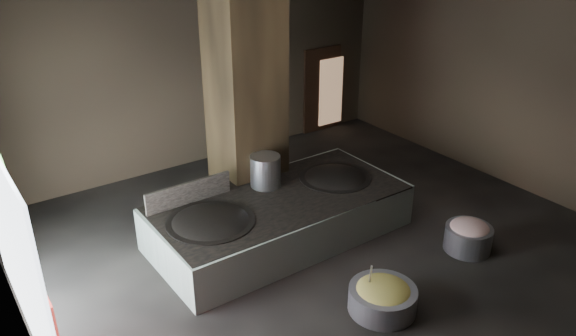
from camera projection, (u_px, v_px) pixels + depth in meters
floor at (316, 241)px, 10.54m from camera, size 10.00×9.00×0.10m
back_wall at (198, 69)px, 12.93m from camera, size 10.00×0.10×4.50m
front_wall at (571, 248)px, 6.19m from camera, size 10.00×0.10×4.50m
right_wall at (502, 79)px, 12.18m from camera, size 0.10×9.00×4.50m
pillar at (246, 101)px, 10.81m from camera, size 1.20×1.20×4.50m
hearth_platform at (280, 217)px, 10.46m from camera, size 4.75×2.33×0.82m
platform_cap at (280, 198)px, 10.29m from camera, size 4.62×2.22×0.03m
wok_left at (211, 225)px, 9.52m from camera, size 1.49×1.49×0.41m
wok_left_rim at (211, 222)px, 9.49m from camera, size 1.52×1.52×0.05m
wok_right at (335, 181)px, 11.05m from camera, size 1.39×1.39×0.39m
wok_right_rim at (335, 178)px, 11.02m from camera, size 1.42×1.42×0.05m
stock_pot at (265, 171)px, 10.59m from camera, size 0.57×0.57×0.62m
splash_guard at (189, 193)px, 10.00m from camera, size 1.64×0.09×0.41m
cook at (277, 150)px, 12.34m from camera, size 0.69×0.63×1.59m
veg_basin at (382, 299)px, 8.62m from camera, size 1.31×1.31×0.39m
veg_fill at (383, 291)px, 8.55m from camera, size 0.86×0.86×0.27m
ladle at (370, 279)px, 8.50m from camera, size 0.30×0.33×0.75m
meat_basin at (468, 238)px, 10.12m from camera, size 1.10×1.10×0.46m
meat_fill at (470, 228)px, 10.03m from camera, size 0.70×0.70×0.27m
doorway_near at (246, 108)px, 13.97m from camera, size 1.18×0.08×2.38m
doorway_near_glow at (250, 109)px, 14.02m from camera, size 0.88×0.04×2.09m
doorway_far at (322, 91)px, 15.22m from camera, size 1.18×0.08×2.38m
doorway_far_glow at (331, 92)px, 15.33m from camera, size 0.78×0.04×1.84m
left_opening at (12, 246)px, 7.42m from camera, size 0.04×4.20×3.10m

